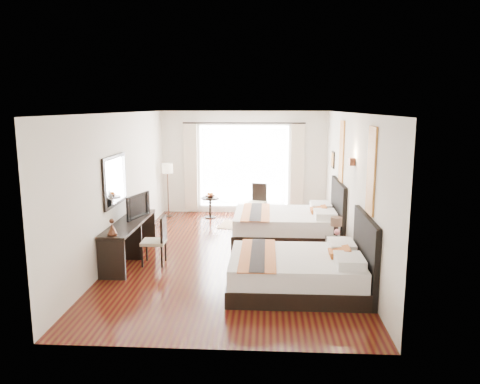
# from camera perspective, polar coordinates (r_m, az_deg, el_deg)

# --- Properties ---
(floor) EXTENTS (4.50, 7.50, 0.01)m
(floor) POSITION_cam_1_polar(r_m,az_deg,el_deg) (9.47, -0.68, -7.60)
(floor) COLOR #370A0A
(floor) RESTS_ON ground
(ceiling) EXTENTS (4.50, 7.50, 0.02)m
(ceiling) POSITION_cam_1_polar(r_m,az_deg,el_deg) (9.01, -0.72, 9.57)
(ceiling) COLOR white
(ceiling) RESTS_ON wall_headboard
(wall_headboard) EXTENTS (0.01, 7.50, 2.80)m
(wall_headboard) POSITION_cam_1_polar(r_m,az_deg,el_deg) (9.25, 13.31, 0.66)
(wall_headboard) COLOR silver
(wall_headboard) RESTS_ON floor
(wall_desk) EXTENTS (0.01, 7.50, 2.80)m
(wall_desk) POSITION_cam_1_polar(r_m,az_deg,el_deg) (9.56, -14.25, 0.92)
(wall_desk) COLOR silver
(wall_desk) RESTS_ON floor
(wall_window) EXTENTS (4.50, 0.01, 2.80)m
(wall_window) POSITION_cam_1_polar(r_m,az_deg,el_deg) (12.83, 0.48, 3.60)
(wall_window) COLOR silver
(wall_window) RESTS_ON floor
(wall_entry) EXTENTS (4.50, 0.01, 2.80)m
(wall_entry) POSITION_cam_1_polar(r_m,az_deg,el_deg) (5.49, -3.46, -5.71)
(wall_entry) COLOR silver
(wall_entry) RESTS_ON floor
(window_glass) EXTENTS (2.40, 0.02, 2.20)m
(window_glass) POSITION_cam_1_polar(r_m,az_deg,el_deg) (12.83, 0.48, 3.15)
(window_glass) COLOR white
(window_glass) RESTS_ON wall_window
(sheer_curtain) EXTENTS (2.30, 0.02, 2.10)m
(sheer_curtain) POSITION_cam_1_polar(r_m,az_deg,el_deg) (12.77, 0.46, 3.12)
(sheer_curtain) COLOR white
(sheer_curtain) RESTS_ON wall_window
(drape_left) EXTENTS (0.35, 0.14, 2.35)m
(drape_left) POSITION_cam_1_polar(r_m,az_deg,el_deg) (12.89, -6.01, 3.04)
(drape_left) COLOR #B8A68E
(drape_left) RESTS_ON floor
(drape_right) EXTENTS (0.35, 0.14, 2.35)m
(drape_right) POSITION_cam_1_polar(r_m,az_deg,el_deg) (12.75, 6.98, 2.93)
(drape_right) COLOR #B8A68E
(drape_right) RESTS_ON floor
(art_panel_near) EXTENTS (0.03, 0.50, 1.35)m
(art_panel_near) POSITION_cam_1_polar(r_m,az_deg,el_deg) (7.44, 15.70, 2.50)
(art_panel_near) COLOR #923A15
(art_panel_near) RESTS_ON wall_headboard
(art_panel_far) EXTENTS (0.03, 0.50, 1.35)m
(art_panel_far) POSITION_cam_1_polar(r_m,az_deg,el_deg) (10.30, 12.28, 4.76)
(art_panel_far) COLOR #923A15
(art_panel_far) RESTS_ON wall_headboard
(wall_sconce) EXTENTS (0.10, 0.14, 0.14)m
(wall_sconce) POSITION_cam_1_polar(r_m,az_deg,el_deg) (8.83, 13.48, 3.60)
(wall_sconce) COLOR #3F2216
(wall_sconce) RESTS_ON wall_headboard
(mirror_frame) EXTENTS (0.04, 1.25, 0.95)m
(mirror_frame) POSITION_cam_1_polar(r_m,az_deg,el_deg) (9.09, -15.01, 1.37)
(mirror_frame) COLOR black
(mirror_frame) RESTS_ON wall_desk
(mirror_glass) EXTENTS (0.01, 1.12, 0.82)m
(mirror_glass) POSITION_cam_1_polar(r_m,az_deg,el_deg) (9.09, -14.86, 1.37)
(mirror_glass) COLOR white
(mirror_glass) RESTS_ON mirror_frame
(bed_near) EXTENTS (2.20, 1.72, 1.24)m
(bed_near) POSITION_cam_1_polar(r_m,az_deg,el_deg) (7.68, 7.50, -9.49)
(bed_near) COLOR black
(bed_near) RESTS_ON floor
(bed_far) EXTENTS (2.33, 1.82, 1.32)m
(bed_far) POSITION_cam_1_polar(r_m,az_deg,el_deg) (10.46, 6.02, -3.94)
(bed_far) COLOR black
(bed_far) RESTS_ON floor
(nightstand) EXTENTS (0.38, 0.46, 0.45)m
(nightstand) POSITION_cam_1_polar(r_m,az_deg,el_deg) (9.14, 11.66, -6.98)
(nightstand) COLOR black
(nightstand) RESTS_ON floor
(table_lamp) EXTENTS (0.22, 0.22, 0.35)m
(table_lamp) POSITION_cam_1_polar(r_m,az_deg,el_deg) (9.10, 11.65, -3.71)
(table_lamp) COLOR black
(table_lamp) RESTS_ON nightstand
(vase) EXTENTS (0.15, 0.15, 0.12)m
(vase) POSITION_cam_1_polar(r_m,az_deg,el_deg) (8.92, 11.73, -5.17)
(vase) COLOR black
(vase) RESTS_ON nightstand
(console_desk) EXTENTS (0.50, 2.20, 0.76)m
(console_desk) POSITION_cam_1_polar(r_m,az_deg,el_deg) (9.28, -13.31, -5.80)
(console_desk) COLOR black
(console_desk) RESTS_ON floor
(television) EXTENTS (0.32, 0.82, 0.47)m
(television) POSITION_cam_1_polar(r_m,az_deg,el_deg) (9.46, -12.72, -1.62)
(television) COLOR black
(television) RESTS_ON console_desk
(bronze_figurine) EXTENTS (0.20, 0.20, 0.25)m
(bronze_figurine) POSITION_cam_1_polar(r_m,az_deg,el_deg) (8.27, -15.33, -4.26)
(bronze_figurine) COLOR #3F2216
(bronze_figurine) RESTS_ON console_desk
(desk_chair) EXTENTS (0.44, 0.44, 0.92)m
(desk_chair) POSITION_cam_1_polar(r_m,az_deg,el_deg) (8.95, -10.32, -6.92)
(desk_chair) COLOR #B9AD8E
(desk_chair) RESTS_ON floor
(floor_lamp) EXTENTS (0.29, 0.29, 1.43)m
(floor_lamp) POSITION_cam_1_polar(r_m,az_deg,el_deg) (12.53, -8.84, 2.41)
(floor_lamp) COLOR black
(floor_lamp) RESTS_ON floor
(side_table) EXTENTS (0.47, 0.47, 0.55)m
(side_table) POSITION_cam_1_polar(r_m,az_deg,el_deg) (12.43, -3.65, -1.91)
(side_table) COLOR black
(side_table) RESTS_ON floor
(fruit_bowl) EXTENTS (0.32, 0.32, 0.06)m
(fruit_bowl) POSITION_cam_1_polar(r_m,az_deg,el_deg) (12.39, -3.64, -0.52)
(fruit_bowl) COLOR #4C321B
(fruit_bowl) RESTS_ON side_table
(window_chair) EXTENTS (0.54, 0.54, 0.92)m
(window_chair) POSITION_cam_1_polar(r_m,az_deg,el_deg) (12.32, 2.11, -1.98)
(window_chair) COLOR #B9AD8E
(window_chair) RESTS_ON floor
(jute_rug) EXTENTS (1.45, 1.10, 0.01)m
(jute_rug) POSITION_cam_1_polar(r_m,az_deg,el_deg) (11.65, 0.83, -4.09)
(jute_rug) COLOR tan
(jute_rug) RESTS_ON floor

